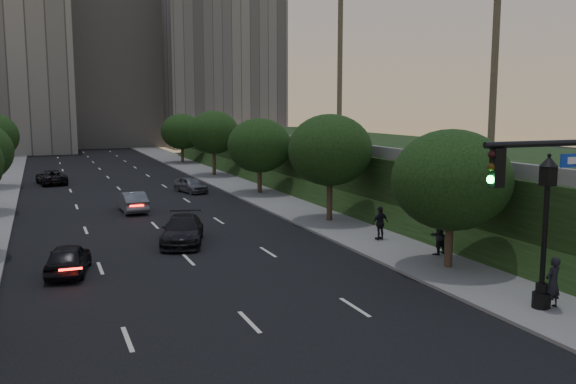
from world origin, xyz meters
name	(u,v)px	position (x,y,z in m)	size (l,w,h in m)	color
road_surface	(138,208)	(0.00, 30.00, 0.01)	(16.00, 140.00, 0.02)	black
sidewalk_right	(272,199)	(10.25, 30.00, 0.07)	(4.50, 140.00, 0.15)	slate
embankment	(416,170)	(22.00, 28.00, 2.00)	(18.00, 90.00, 4.00)	black
parapet_wall	(321,144)	(13.50, 28.00, 4.35)	(0.35, 90.00, 0.70)	slate
office_block_mid	(109,73)	(6.00, 102.00, 13.00)	(22.00, 18.00, 26.00)	#A6A198
office_block_right	(214,46)	(24.00, 96.00, 18.00)	(20.00, 22.00, 36.00)	gray
tree_right_a	(451,180)	(10.30, 8.00, 4.02)	(5.20, 5.20, 6.24)	#38281C
tree_right_b	(330,150)	(10.30, 20.00, 4.52)	(5.20, 5.20, 6.74)	#38281C
tree_right_c	(259,145)	(10.30, 33.00, 4.02)	(5.20, 5.20, 6.24)	#38281C
tree_right_d	(214,132)	(10.30, 47.00, 4.52)	(5.20, 5.20, 6.74)	#38281C
tree_right_e	(182,131)	(10.30, 62.00, 4.02)	(5.20, 5.20, 6.24)	#38281C
street_lamp	(544,239)	(9.88, 2.16, 2.63)	(0.64, 0.64, 5.62)	black
sedan_near_left	(68,259)	(-5.34, 13.61, 0.68)	(1.60, 3.99, 1.36)	black
sedan_mid_left	(132,202)	(-0.55, 28.49, 0.71)	(1.50, 4.31, 1.42)	#55595D
sedan_far_left	(51,177)	(-5.39, 46.37, 0.67)	(2.23, 4.83, 1.34)	black
sedan_near_right	(183,230)	(0.51, 17.52, 0.73)	(2.04, 5.02, 1.46)	black
sedan_far_right	(191,185)	(5.31, 36.17, 0.66)	(1.56, 3.87, 1.32)	#55585C
pedestrian_a	(553,283)	(10.25, 2.02, 1.07)	(0.67, 0.44, 1.83)	black
pedestrian_b	(437,235)	(11.17, 10.06, 1.10)	(0.93, 0.72, 1.90)	black
pedestrian_c	(380,223)	(10.34, 13.93, 1.05)	(1.05, 0.44, 1.80)	black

